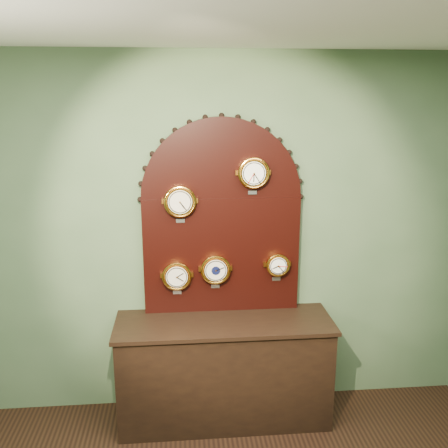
{
  "coord_description": "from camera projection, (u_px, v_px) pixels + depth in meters",
  "views": [
    {
      "loc": [
        -0.31,
        -1.18,
        2.47
      ],
      "look_at": [
        0.0,
        2.25,
        1.58
      ],
      "focal_mm": 39.72,
      "sensor_mm": 36.0,
      "label": 1
    }
  ],
  "objects": [
    {
      "name": "tide_clock",
      "position": [
        278.0,
        265.0,
        3.81
      ],
      "size": [
        0.18,
        0.08,
        0.23
      ],
      "color": "gold",
      "rests_on": "display_board"
    },
    {
      "name": "shop_counter",
      "position": [
        224.0,
        372.0,
        3.83
      ],
      "size": [
        1.6,
        0.5,
        0.8
      ],
      "primitive_type": "cube",
      "color": "black",
      "rests_on": "ground_plane"
    },
    {
      "name": "roman_clock",
      "position": [
        180.0,
        201.0,
        3.62
      ],
      "size": [
        0.24,
        0.08,
        0.29
      ],
      "color": "gold",
      "rests_on": "display_board"
    },
    {
      "name": "arabic_clock",
      "position": [
        253.0,
        173.0,
        3.62
      ],
      "size": [
        0.23,
        0.08,
        0.28
      ],
      "color": "gold",
      "rests_on": "display_board"
    },
    {
      "name": "display_board",
      "position": [
        222.0,
        212.0,
        3.74
      ],
      "size": [
        1.26,
        0.06,
        1.53
      ],
      "color": "black",
      "rests_on": "shop_counter"
    },
    {
      "name": "wall_back",
      "position": [
        221.0,
        238.0,
        3.84
      ],
      "size": [
        4.0,
        0.0,
        4.0
      ],
      "primitive_type": "plane",
      "rotation": [
        1.57,
        0.0,
        0.0
      ],
      "color": "#4C6746",
      "rests_on": "ground"
    },
    {
      "name": "barometer",
      "position": [
        216.0,
        269.0,
        3.78
      ],
      "size": [
        0.23,
        0.08,
        0.28
      ],
      "color": "gold",
      "rests_on": "display_board"
    },
    {
      "name": "hygrometer",
      "position": [
        177.0,
        276.0,
        3.76
      ],
      "size": [
        0.22,
        0.08,
        0.27
      ],
      "color": "gold",
      "rests_on": "display_board"
    }
  ]
}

